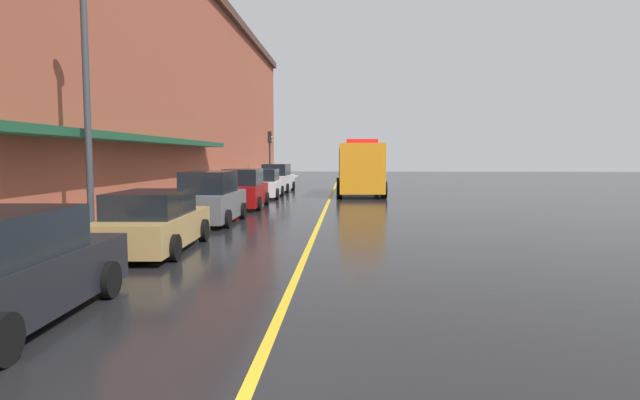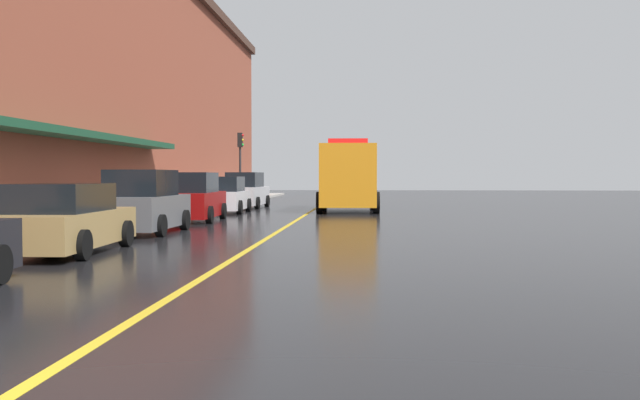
% 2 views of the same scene
% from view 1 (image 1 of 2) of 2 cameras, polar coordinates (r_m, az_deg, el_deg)
% --- Properties ---
extents(ground_plane, '(112.00, 112.00, 0.00)m').
position_cam_1_polar(ground_plane, '(28.41, 0.95, -0.16)').
color(ground_plane, black).
extents(sidewalk_left, '(2.40, 70.00, 0.15)m').
position_cam_1_polar(sidewalk_left, '(29.30, -11.26, 0.05)').
color(sidewalk_left, '#ADA8A0').
rests_on(sidewalk_left, ground).
extents(lane_center_stripe, '(0.16, 70.00, 0.01)m').
position_cam_1_polar(lane_center_stripe, '(28.41, 0.95, -0.15)').
color(lane_center_stripe, gold).
rests_on(lane_center_stripe, ground).
extents(brick_building_left, '(14.00, 64.00, 12.86)m').
position_cam_1_polar(brick_building_left, '(31.32, -25.85, 11.63)').
color(brick_building_left, brown).
rests_on(brick_building_left, ground).
extents(parked_car_0, '(2.09, 4.84, 1.69)m').
position_cam_1_polar(parked_car_0, '(8.83, -31.42, -6.77)').
color(parked_car_0, black).
rests_on(parked_car_0, ground).
extents(parked_car_1, '(2.21, 4.78, 1.56)m').
position_cam_1_polar(parked_car_1, '(14.26, -17.68, -2.34)').
color(parked_car_1, '#A5844C').
rests_on(parked_car_1, ground).
extents(parked_car_2, '(2.03, 4.28, 1.91)m').
position_cam_1_polar(parked_car_2, '(19.53, -11.85, 0.08)').
color(parked_car_2, '#595B60').
rests_on(parked_car_2, ground).
extents(parked_car_3, '(2.09, 4.61, 1.86)m').
position_cam_1_polar(parked_car_3, '(25.08, -8.29, 1.11)').
color(parked_car_3, maroon).
rests_on(parked_car_3, ground).
extents(parked_car_4, '(2.17, 4.27, 1.70)m').
position_cam_1_polar(parked_car_4, '(31.00, -6.23, 1.70)').
color(parked_car_4, silver).
rests_on(parked_car_4, ground).
extents(parked_car_5, '(2.16, 4.63, 1.92)m').
position_cam_1_polar(parked_car_5, '(36.40, -4.71, 2.32)').
color(parked_car_5, silver).
rests_on(parked_car_5, ground).
extents(utility_truck, '(3.07, 7.60, 3.44)m').
position_cam_1_polar(utility_truck, '(33.17, 4.35, 3.37)').
color(utility_truck, orange).
rests_on(utility_truck, ground).
extents(parking_meter_0, '(0.14, 0.18, 1.33)m').
position_cam_1_polar(parking_meter_0, '(24.57, -12.03, 1.44)').
color(parking_meter_0, '#4C4C51').
rests_on(parking_meter_0, sidewalk_left).
extents(parking_meter_2, '(0.14, 0.18, 1.33)m').
position_cam_1_polar(parking_meter_2, '(23.11, -13.01, 1.21)').
color(parking_meter_2, '#4C4C51').
rests_on(parking_meter_2, sidewalk_left).
extents(street_lamp_left, '(0.44, 0.44, 6.94)m').
position_cam_1_polar(street_lamp_left, '(15.60, -24.12, 11.54)').
color(street_lamp_left, '#33383D').
rests_on(street_lamp_left, sidewalk_left).
extents(traffic_light_near, '(0.38, 0.36, 4.30)m').
position_cam_1_polar(traffic_light_near, '(42.69, -5.49, 5.72)').
color(traffic_light_near, '#232326').
rests_on(traffic_light_near, sidewalk_left).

